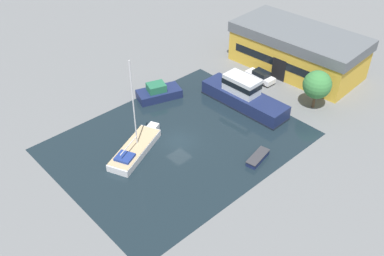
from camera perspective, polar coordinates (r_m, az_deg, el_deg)
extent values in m
plane|color=slate|center=(53.95, -1.75, -1.82)|extent=(440.00, 440.00, 0.00)
cube|color=black|center=(53.95, -1.75, -1.82)|extent=(23.40, 29.92, 0.01)
cube|color=gold|center=(70.53, 13.79, 9.50)|extent=(20.31, 10.88, 4.93)
cube|color=#565B60|center=(69.15, 14.18, 11.89)|extent=(20.92, 11.21, 1.60)
cube|color=black|center=(67.11, 11.45, 7.65)|extent=(2.37, 0.20, 3.45)
cube|color=black|center=(66.64, 11.56, 8.39)|extent=(16.77, 1.04, 1.23)
cylinder|color=brown|center=(61.94, 15.96, 3.55)|extent=(0.38, 0.38, 2.21)
sphere|color=#387A3D|center=(60.62, 16.36, 5.57)|extent=(3.91, 3.91, 3.91)
cube|color=silver|center=(66.78, 9.05, 6.75)|extent=(4.75, 1.92, 0.79)
cube|color=black|center=(66.33, 9.23, 7.22)|extent=(2.48, 1.67, 0.65)
cube|color=black|center=(67.01, 8.42, 7.60)|extent=(0.06, 1.48, 0.52)
cylinder|color=black|center=(67.19, 7.61, 6.72)|extent=(0.60, 0.21, 0.60)
cylinder|color=black|center=(68.31, 8.54, 7.17)|extent=(0.60, 0.21, 0.60)
cylinder|color=black|center=(65.63, 9.52, 5.74)|extent=(0.60, 0.21, 0.60)
cylinder|color=black|center=(66.78, 10.44, 6.21)|extent=(0.60, 0.21, 0.60)
cube|color=silver|center=(52.44, -7.61, -2.88)|extent=(6.05, 8.93, 0.91)
cube|color=silver|center=(55.72, -5.19, 0.06)|extent=(1.64, 1.61, 0.91)
cube|color=tan|center=(52.12, -7.65, -2.47)|extent=(5.81, 8.57, 0.08)
cylinder|color=silver|center=(49.20, -7.82, 3.09)|extent=(0.16, 0.16, 11.29)
cylinder|color=silver|center=(50.57, -8.46, -2.31)|extent=(1.69, 3.55, 0.12)
cube|color=navy|center=(50.50, -8.96, -3.85)|extent=(2.55, 2.51, 0.30)
cube|color=#19234C|center=(60.45, 6.97, 3.81)|extent=(13.10, 4.10, 1.97)
cube|color=black|center=(60.91, 6.91, 3.14)|extent=(13.24, 4.17, 0.18)
cube|color=silver|center=(59.65, 6.64, 5.78)|extent=(5.02, 2.82, 2.32)
cube|color=black|center=(59.53, 6.66, 5.97)|extent=(5.12, 2.89, 0.74)
cube|color=#19234C|center=(51.62, 8.76, -3.98)|extent=(1.89, 3.76, 0.61)
cube|color=#333338|center=(51.40, 8.80, -3.69)|extent=(1.99, 3.91, 0.08)
cube|color=#19234C|center=(62.07, -4.41, 4.57)|extent=(4.77, 6.83, 1.27)
cube|color=#236647|center=(61.35, -4.79, 5.42)|extent=(2.74, 3.01, 1.08)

